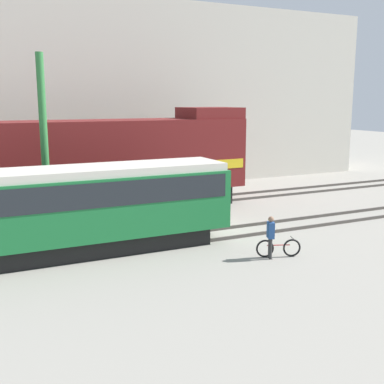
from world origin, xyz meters
TOP-DOWN VIEW (x-y plane):
  - ground_plane at (0.00, 0.00)m, footprint 120.00×120.00m
  - track_near at (0.00, -1.18)m, footprint 60.00×1.50m
  - track_far at (0.00, 5.48)m, footprint 60.00×1.51m
  - building_backdrop at (0.00, 14.12)m, footprint 38.27×6.00m
  - freight_locomotive at (-3.53, 5.48)m, footprint 16.98×3.04m
  - streetcar at (-6.26, -1.18)m, footprint 12.94×2.54m
  - bicycle at (1.00, -4.66)m, footprint 1.61×0.71m
  - person at (0.62, -4.67)m, footprint 0.33×0.41m
  - utility_pole_left at (-6.20, 2.15)m, footprint 0.32×0.32m

SIDE VIEW (x-z plane):
  - ground_plane at x=0.00m, z-range 0.00..0.00m
  - track_near at x=0.00m, z-range 0.00..0.14m
  - track_far at x=0.00m, z-range 0.00..0.14m
  - bicycle at x=1.00m, z-range -0.03..0.71m
  - person at x=0.62m, z-range 0.16..1.75m
  - streetcar at x=-6.26m, z-range 0.24..3.54m
  - freight_locomotive at x=-3.53m, z-range -0.17..5.16m
  - utility_pole_left at x=-6.20m, z-range 0.00..7.66m
  - building_backdrop at x=0.00m, z-range 0.00..12.12m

